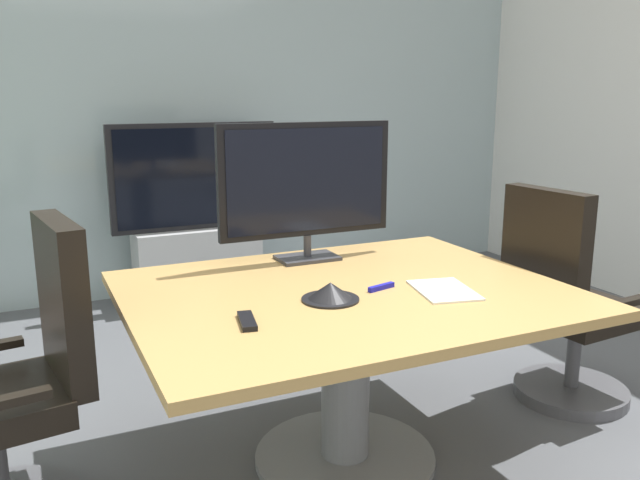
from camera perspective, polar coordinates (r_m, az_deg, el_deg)
name	(u,v)px	position (r m, az deg, el deg)	size (l,w,h in m)	color
wall_back_glass_partition	(197,100)	(5.13, -10.69, 11.94)	(5.72, 0.10, 2.92)	#9EB2B7
conference_table	(346,333)	(2.67, 2.29, -8.17)	(1.71, 1.36, 0.75)	#B2894C
office_chair_left	(20,400)	(2.60, -24.75, -12.60)	(0.62, 0.60, 1.09)	#4C4C51
office_chair_right	(564,315)	(3.42, 20.59, -6.17)	(0.61, 0.59, 1.09)	#4C4C51
tv_monitor	(306,183)	(3.00, -1.20, 4.98)	(0.84, 0.18, 0.64)	#333338
wall_display_unit	(197,242)	(4.87, -10.72, -0.20)	(1.20, 0.36, 1.31)	#B7BABC
conference_phone	(330,292)	(2.46, 0.91, -4.60)	(0.22, 0.22, 0.07)	black
remote_control	(247,321)	(2.24, -6.40, -7.05)	(0.05, 0.17, 0.02)	black
whiteboard_marker	(381,287)	(2.61, 5.39, -4.12)	(0.13, 0.02, 0.02)	#1919A5
paper_notepad	(444,290)	(2.63, 10.79, -4.33)	(0.21, 0.30, 0.01)	white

